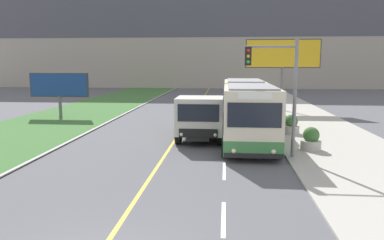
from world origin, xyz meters
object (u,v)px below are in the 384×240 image
(car_distant, at_px, (239,100))
(traffic_light_mast, at_px, (279,82))
(city_bus, at_px, (247,110))
(dump_truck, at_px, (201,118))
(billboard_small, at_px, (59,86))
(billboard_large, at_px, (283,56))
(planter_round_near, at_px, (311,140))
(planter_round_second, at_px, (291,125))

(car_distant, xyz_separation_m, traffic_light_mast, (1.07, -19.21, 2.72))
(city_bus, relative_size, dump_truck, 1.76)
(traffic_light_mast, bearing_deg, billboard_small, 143.04)
(billboard_large, bearing_deg, traffic_light_mast, -98.71)
(billboard_small, height_order, planter_round_near, billboard_small)
(city_bus, xyz_separation_m, planter_round_near, (2.93, -3.11, -1.04))
(car_distant, xyz_separation_m, planter_round_second, (2.65, -13.46, -0.11))
(car_distant, distance_m, planter_round_near, 17.95)
(traffic_light_mast, bearing_deg, planter_round_near, 39.54)
(city_bus, xyz_separation_m, billboard_small, (-14.08, 6.84, 0.86))
(traffic_light_mast, height_order, planter_round_near, traffic_light_mast)
(planter_round_near, relative_size, planter_round_second, 0.99)
(billboard_small, distance_m, planter_round_second, 17.82)
(traffic_light_mast, relative_size, planter_round_near, 4.76)
(planter_round_second, bearing_deg, dump_truck, -158.85)
(billboard_large, height_order, planter_round_second, billboard_large)
(dump_truck, bearing_deg, traffic_light_mast, -45.56)
(car_distant, bearing_deg, planter_round_near, -80.79)
(city_bus, height_order, dump_truck, city_bus)
(dump_truck, xyz_separation_m, billboard_small, (-11.55, 7.71, 1.23))
(billboard_large, bearing_deg, dump_truck, -115.18)
(car_distant, distance_m, planter_round_second, 13.72)
(car_distant, distance_m, traffic_light_mast, 19.43)
(city_bus, bearing_deg, traffic_light_mast, -76.28)
(dump_truck, height_order, billboard_small, billboard_small)
(billboard_large, relative_size, planter_round_second, 5.72)
(traffic_light_mast, distance_m, planter_round_near, 3.68)
(car_distant, relative_size, planter_round_second, 3.81)
(billboard_large, height_order, billboard_small, billboard_large)
(city_bus, bearing_deg, billboard_small, 154.08)
(dump_truck, xyz_separation_m, planter_round_second, (5.23, 2.02, -0.66))
(billboard_small, xyz_separation_m, planter_round_second, (16.78, -5.69, -1.89))
(dump_truck, xyz_separation_m, planter_round_near, (5.46, -2.23, -0.67))
(dump_truck, distance_m, billboard_large, 15.16)
(car_distant, relative_size, traffic_light_mast, 0.81)
(traffic_light_mast, relative_size, planter_round_second, 4.72)
(car_distant, bearing_deg, planter_round_second, -78.88)
(billboard_large, distance_m, planter_round_near, 16.16)
(planter_round_near, bearing_deg, city_bus, 133.31)
(dump_truck, relative_size, planter_round_near, 5.94)
(dump_truck, relative_size, planter_round_second, 5.88)
(city_bus, distance_m, billboard_large, 13.40)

